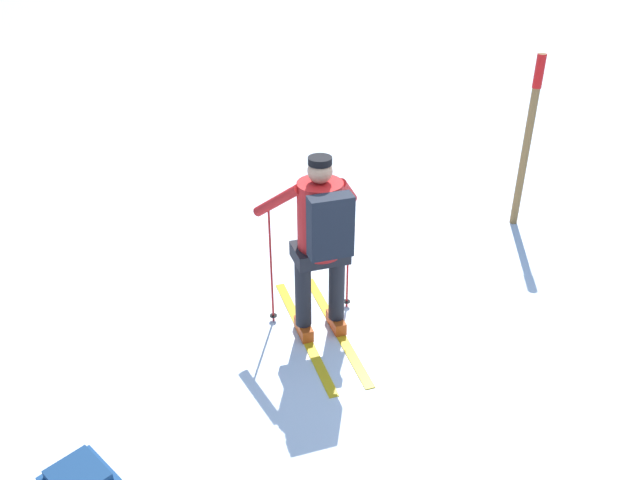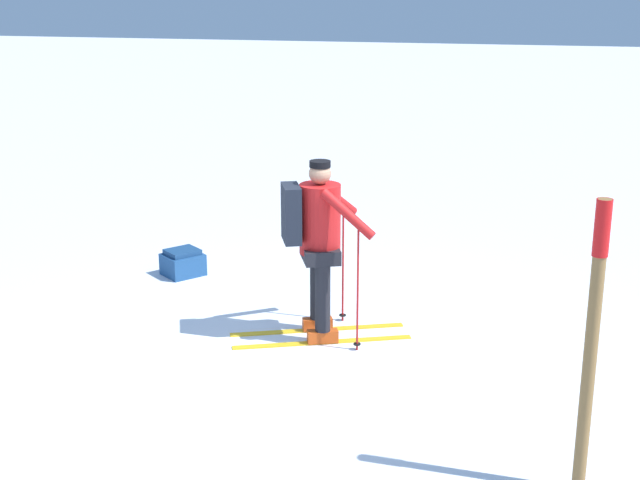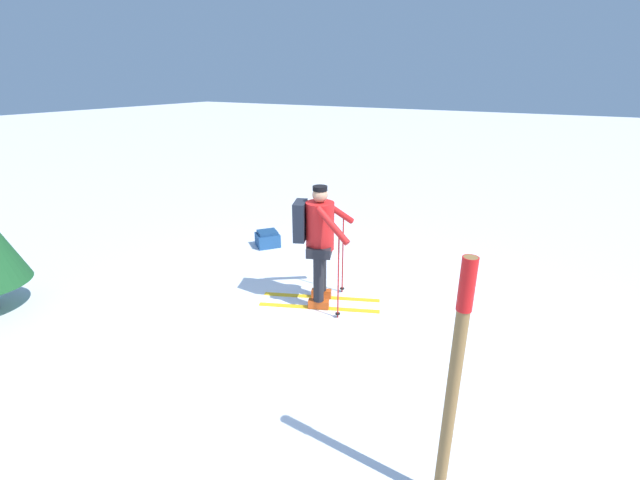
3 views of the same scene
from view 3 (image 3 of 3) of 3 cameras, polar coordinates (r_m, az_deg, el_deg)
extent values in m
plane|color=white|center=(6.10, -3.55, -10.37)|extent=(80.00, 80.00, 0.00)
cube|color=gold|center=(6.61, 0.18, -7.63)|extent=(1.67, 0.76, 0.01)
cube|color=#C64714|center=(6.58, 0.18, -7.13)|extent=(0.32, 0.22, 0.12)
cylinder|color=black|center=(6.38, 0.19, -3.69)|extent=(0.15, 0.15, 0.75)
cube|color=gold|center=(6.33, -0.19, -9.03)|extent=(1.67, 0.76, 0.01)
cube|color=#C64714|center=(6.29, -0.19, -8.52)|extent=(0.32, 0.22, 0.12)
cylinder|color=black|center=(6.09, -0.20, -4.96)|extent=(0.15, 0.15, 0.75)
cube|color=black|center=(6.09, 0.00, -1.13)|extent=(0.50, 0.57, 0.14)
cylinder|color=red|center=(5.97, 0.00, 1.90)|extent=(0.40, 0.40, 0.68)
sphere|color=tan|center=(5.84, 0.00, 6.04)|extent=(0.21, 0.21, 0.21)
cylinder|color=black|center=(5.81, 0.00, 6.92)|extent=(0.20, 0.20, 0.06)
cube|color=black|center=(5.99, -2.64, 2.60)|extent=(0.29, 0.40, 0.55)
cylinder|color=red|center=(6.51, 3.05, -2.02)|extent=(0.02, 0.02, 1.26)
cylinder|color=black|center=(6.75, 2.96, -6.48)|extent=(0.07, 0.07, 0.01)
cylinder|color=red|center=(6.21, 2.30, 3.86)|extent=(0.39, 0.51, 0.45)
cylinder|color=red|center=(5.81, 2.46, -4.95)|extent=(0.02, 0.02, 1.26)
cylinder|color=black|center=(6.08, 2.38, -9.79)|extent=(0.07, 0.07, 0.01)
cylinder|color=red|center=(5.60, 1.70, 1.92)|extent=(0.56, 0.19, 0.45)
cube|color=navy|center=(8.56, -6.99, 0.02)|extent=(0.58, 0.59, 0.26)
cube|color=navy|center=(8.50, -7.04, 1.01)|extent=(0.47, 0.48, 0.06)
cylinder|color=olive|center=(3.39, 17.23, -18.80)|extent=(0.09, 0.09, 2.11)
cylinder|color=red|center=(2.93, 19.03, -5.59)|extent=(0.11, 0.11, 0.38)
camera|label=1|loc=(8.83, -31.67, 21.73)|focal=35.00mm
camera|label=2|loc=(3.27, -133.72, -9.35)|focal=50.00mm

